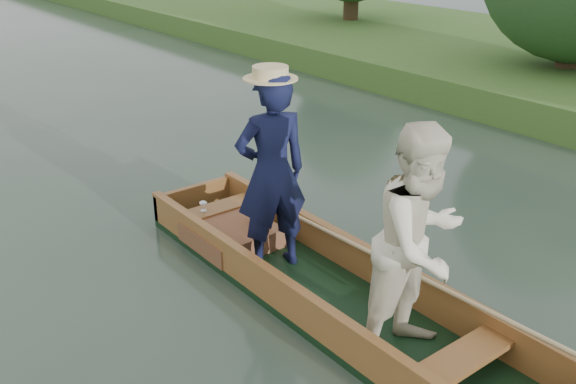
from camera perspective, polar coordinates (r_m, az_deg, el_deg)
ground at (r=6.35m, az=3.38°, el=-9.61°), size 120.00×120.00×0.00m
punt at (r=5.80m, az=4.82°, el=-3.85°), size 1.13×5.00×2.15m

